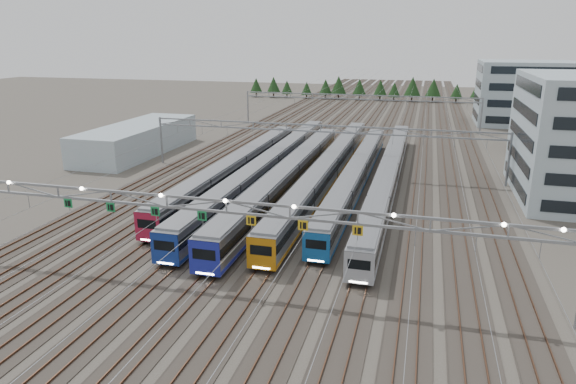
% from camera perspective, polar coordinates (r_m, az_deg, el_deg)
% --- Properties ---
extents(ground, '(400.00, 400.00, 0.00)m').
position_cam_1_polar(ground, '(46.77, -6.55, -10.13)').
color(ground, '#47423A').
rests_on(ground, ground).
extents(track_bed, '(54.00, 260.00, 5.42)m').
position_cam_1_polar(track_bed, '(140.87, 8.56, 8.70)').
color(track_bed, '#2D2823').
rests_on(track_bed, ground).
extents(train_a, '(2.89, 53.89, 3.77)m').
position_cam_1_polar(train_a, '(78.46, -5.61, 2.79)').
color(train_a, black).
rests_on(train_a, ground).
extents(train_b, '(2.87, 67.31, 3.74)m').
position_cam_1_polar(train_b, '(78.90, -2.03, 2.93)').
color(train_b, black).
rests_on(train_b, ground).
extents(train_c, '(3.00, 58.43, 3.92)m').
position_cam_1_polar(train_c, '(72.50, 0.09, 1.75)').
color(train_c, black).
rests_on(train_c, ground).
extents(train_d, '(2.84, 66.23, 3.69)m').
position_cam_1_polar(train_d, '(77.60, 4.53, 2.63)').
color(train_d, black).
rests_on(train_d, ground).
extents(train_e, '(2.71, 57.23, 3.53)m').
position_cam_1_polar(train_e, '(75.42, 7.66, 2.04)').
color(train_e, black).
rests_on(train_e, ground).
extents(train_f, '(2.71, 66.34, 3.52)m').
position_cam_1_polar(train_f, '(76.13, 11.13, 2.01)').
color(train_f, black).
rests_on(train_f, ground).
extents(gantry_near, '(56.36, 0.61, 8.08)m').
position_cam_1_polar(gantry_near, '(43.93, -6.97, -1.93)').
color(gantry_near, gray).
rests_on(gantry_near, ground).
extents(gantry_mid, '(56.36, 0.36, 8.00)m').
position_cam_1_polar(gantry_mid, '(81.52, 3.64, 6.43)').
color(gantry_mid, gray).
rests_on(gantry_mid, ground).
extents(gantry_far, '(56.36, 0.36, 8.00)m').
position_cam_1_polar(gantry_far, '(125.47, 7.83, 9.99)').
color(gantry_far, gray).
rests_on(gantry_far, ground).
extents(depot_bldg_mid, '(14.00, 16.00, 11.50)m').
position_cam_1_polar(depot_bldg_mid, '(110.00, 27.65, 6.94)').
color(depot_bldg_mid, '#9EB6BD').
rests_on(depot_bldg_mid, ground).
extents(depot_bldg_north, '(22.00, 18.00, 15.41)m').
position_cam_1_polar(depot_bldg_north, '(141.99, 24.79, 9.95)').
color(depot_bldg_north, '#9EB6BD').
rests_on(depot_bldg_north, ground).
extents(west_shed, '(10.00, 30.00, 5.31)m').
position_cam_1_polar(west_shed, '(101.09, -16.38, 5.67)').
color(west_shed, '#9EB6BD').
rests_on(west_shed, ground).
extents(treeline, '(87.50, 5.60, 7.02)m').
position_cam_1_polar(treeline, '(181.91, 8.90, 11.38)').
color(treeline, '#332114').
rests_on(treeline, ground).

